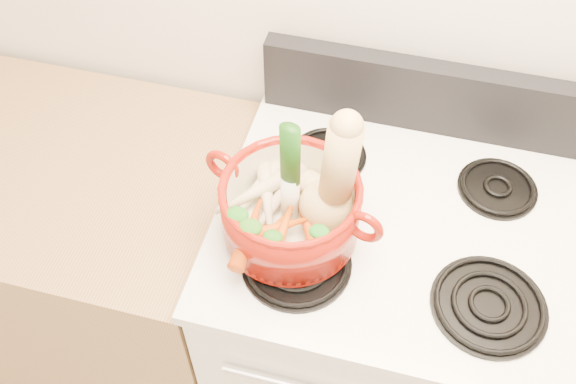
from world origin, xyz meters
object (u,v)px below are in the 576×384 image
(dutch_oven, at_px, (291,209))
(leek, at_px, (290,173))
(squash, at_px, (334,176))
(stove_body, at_px, (377,328))

(dutch_oven, height_order, leek, leek)
(squash, xyz_separation_m, leek, (-0.08, -0.01, -0.01))
(stove_body, relative_size, dutch_oven, 3.33)
(leek, bearing_deg, squash, 18.15)
(stove_body, xyz_separation_m, dutch_oven, (-0.22, -0.09, 0.58))
(stove_body, relative_size, leek, 3.47)
(stove_body, distance_m, leek, 0.71)
(squash, height_order, leek, squash)
(stove_body, distance_m, squash, 0.69)
(dutch_oven, distance_m, leek, 0.09)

